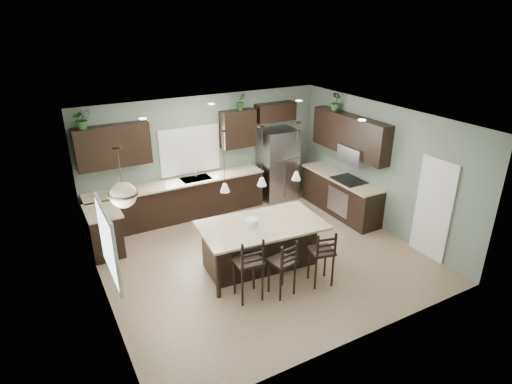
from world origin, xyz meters
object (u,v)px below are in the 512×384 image
object	(u,v)px
refrigerator	(278,164)
bar_stool_right	(321,257)
serving_dish	(252,223)
bar_stool_left	(248,267)
bar_stool_center	(282,267)
plant_back_left	(82,119)
kitchen_island	(261,246)

from	to	relation	value
refrigerator	bar_stool_right	bearing A→B (deg)	-109.89
bar_stool_right	serving_dish	bearing A→B (deg)	144.64
serving_dish	bar_stool_right	xyz separation A→B (m)	(0.87, -1.00, -0.45)
bar_stool_left	bar_stool_right	bearing A→B (deg)	-5.44
bar_stool_center	bar_stool_right	size ratio (longest dim) A/B	0.98
bar_stool_left	bar_stool_center	world-z (taller)	bar_stool_left
refrigerator	bar_stool_center	size ratio (longest dim) A/B	1.72
bar_stool_center	plant_back_left	size ratio (longest dim) A/B	2.67
bar_stool_left	bar_stool_right	xyz separation A→B (m)	(1.34, -0.25, -0.06)
bar_stool_left	serving_dish	bearing A→B (deg)	62.76
serving_dish	bar_stool_right	world-z (taller)	bar_stool_right
bar_stool_center	bar_stool_left	bearing A→B (deg)	154.07
bar_stool_left	bar_stool_center	xyz separation A→B (m)	(0.56, -0.18, -0.07)
bar_stool_left	refrigerator	bearing A→B (deg)	57.05
bar_stool_left	bar_stool_right	world-z (taller)	bar_stool_left
kitchen_island	serving_dish	bearing A→B (deg)	180.00
refrigerator	bar_stool_right	xyz separation A→B (m)	(-1.33, -3.68, -0.38)
serving_dish	bar_stool_center	size ratio (longest dim) A/B	0.22
plant_back_left	bar_stool_right	bearing A→B (deg)	-50.46
bar_stool_left	bar_stool_center	size ratio (longest dim) A/B	1.12
plant_back_left	bar_stool_center	bearing A→B (deg)	-57.64
kitchen_island	plant_back_left	xyz separation A→B (m)	(-2.50, 2.87, 2.14)
bar_stool_right	bar_stool_center	bearing A→B (deg)	-171.74
refrigerator	plant_back_left	world-z (taller)	plant_back_left
kitchen_island	bar_stool_left	world-z (taller)	bar_stool_left
bar_stool_center	plant_back_left	distance (m)	4.92
bar_stool_center	plant_back_left	xyz separation A→B (m)	(-2.39, 3.78, 2.06)
refrigerator	bar_stool_right	world-z (taller)	refrigerator
kitchen_island	bar_stool_right	world-z (taller)	bar_stool_right
bar_stool_center	serving_dish	bearing A→B (deg)	87.11
kitchen_island	plant_back_left	size ratio (longest dim) A/B	5.69
kitchen_island	serving_dish	distance (m)	0.57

